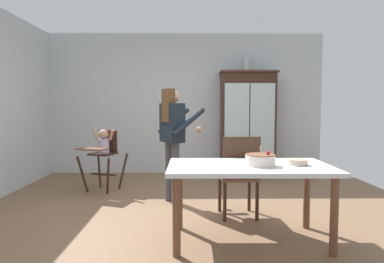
# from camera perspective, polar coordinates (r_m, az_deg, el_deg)

# --- Properties ---
(ground_plane) EXTENTS (6.24, 6.24, 0.00)m
(ground_plane) POSITION_cam_1_polar(r_m,az_deg,el_deg) (4.23, -1.46, -13.65)
(ground_plane) COLOR brown
(wall_back) EXTENTS (5.32, 0.06, 2.70)m
(wall_back) POSITION_cam_1_polar(r_m,az_deg,el_deg) (6.66, -1.21, 4.62)
(wall_back) COLOR silver
(wall_back) RESTS_ON ground_plane
(china_cabinet) EXTENTS (1.06, 0.48, 1.95)m
(china_cabinet) POSITION_cam_1_polar(r_m,az_deg,el_deg) (6.50, 9.27, 1.35)
(china_cabinet) COLOR #382116
(china_cabinet) RESTS_ON ground_plane
(ceramic_vase) EXTENTS (0.13, 0.13, 0.27)m
(ceramic_vase) POSITION_cam_1_polar(r_m,az_deg,el_deg) (6.54, 9.06, 10.93)
(ceramic_vase) COLOR #B2B7B2
(ceramic_vase) RESTS_ON china_cabinet
(high_chair_with_toddler) EXTENTS (0.73, 0.81, 0.95)m
(high_chair_with_toddler) POSITION_cam_1_polar(r_m,az_deg,el_deg) (5.42, -14.64, -2.76)
(high_chair_with_toddler) COLOR #382116
(high_chair_with_toddler) RESTS_ON ground_plane
(adult_person) EXTENTS (0.66, 0.66, 1.53)m
(adult_person) POSITION_cam_1_polar(r_m,az_deg,el_deg) (4.57, -3.26, 0.08)
(adult_person) COLOR #47474C
(adult_person) RESTS_ON ground_plane
(dining_table) EXTENTS (1.54, 0.88, 0.74)m
(dining_table) POSITION_cam_1_polar(r_m,az_deg,el_deg) (3.32, 9.51, -7.16)
(dining_table) COLOR silver
(dining_table) RESTS_ON ground_plane
(birthday_cake) EXTENTS (0.28, 0.28, 0.19)m
(birthday_cake) POSITION_cam_1_polar(r_m,az_deg,el_deg) (3.27, 11.36, -4.68)
(birthday_cake) COLOR beige
(birthday_cake) RESTS_ON dining_table
(serving_bowl) EXTENTS (0.18, 0.18, 0.05)m
(serving_bowl) POSITION_cam_1_polar(r_m,az_deg,el_deg) (3.40, 17.27, -4.91)
(serving_bowl) COLOR #C6AD93
(serving_bowl) RESTS_ON dining_table
(dining_chair_far_side) EXTENTS (0.47, 0.47, 0.96)m
(dining_chair_far_side) POSITION_cam_1_polar(r_m,az_deg,el_deg) (3.97, 7.99, -6.58)
(dining_chair_far_side) COLOR #382116
(dining_chair_far_side) RESTS_ON ground_plane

